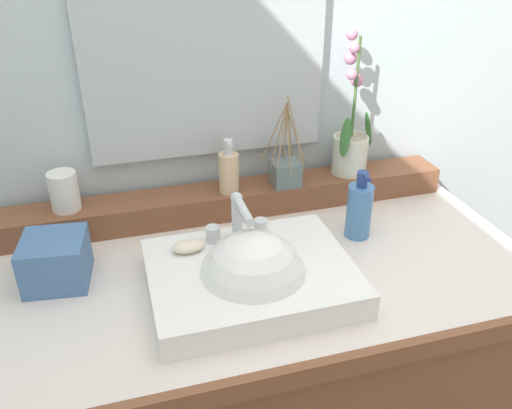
{
  "coord_description": "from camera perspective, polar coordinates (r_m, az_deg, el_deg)",
  "views": [
    {
      "loc": [
        -0.28,
        -0.94,
        1.59
      ],
      "look_at": [
        -0.02,
        -0.02,
        1.06
      ],
      "focal_mm": 37.12,
      "sensor_mm": 36.0,
      "label": 1
    }
  ],
  "objects": [
    {
      "name": "tumbler_cup",
      "position": [
        1.34,
        -19.97,
        1.36
      ],
      "size": [
        0.07,
        0.07,
        0.1
      ],
      "primitive_type": "cylinder",
      "color": "white",
      "rests_on": "back_ledge"
    },
    {
      "name": "soap_dispenser",
      "position": [
        1.33,
        -2.93,
        3.59
      ],
      "size": [
        0.05,
        0.05,
        0.14
      ],
      "color": "beige",
      "rests_on": "back_ledge"
    },
    {
      "name": "mirror",
      "position": [
        1.32,
        -5.34,
        14.86
      ],
      "size": [
        0.59,
        0.02,
        0.46
      ],
      "primitive_type": "cube",
      "color": "silver"
    },
    {
      "name": "wall_back",
      "position": [
        1.43,
        -4.54,
        17.31
      ],
      "size": [
        2.93,
        0.2,
        2.6
      ],
      "primitive_type": "cube",
      "color": "silver",
      "rests_on": "ground"
    },
    {
      "name": "tissue_box",
      "position": [
        1.2,
        -20.77,
        -5.66
      ],
      "size": [
        0.14,
        0.14,
        0.1
      ],
      "primitive_type": "cube",
      "rotation": [
        0.0,
        0.0,
        -0.12
      ],
      "color": "#476EA3",
      "rests_on": "vanity_cabinet"
    },
    {
      "name": "soap_bar",
      "position": [
        1.15,
        -7.35,
        -4.5
      ],
      "size": [
        0.07,
        0.04,
        0.02
      ],
      "primitive_type": "ellipsoid",
      "color": "beige",
      "rests_on": "sink_basin"
    },
    {
      "name": "vanity_cabinet",
      "position": [
        1.51,
        0.43,
        -20.34
      ],
      "size": [
        1.23,
        0.65,
        0.89
      ],
      "color": "brown",
      "rests_on": "ground"
    },
    {
      "name": "sink_basin",
      "position": [
        1.11,
        -0.4,
        -8.23
      ],
      "size": [
        0.42,
        0.33,
        0.26
      ],
      "color": "white",
      "rests_on": "vanity_cabinet"
    },
    {
      "name": "potted_plant",
      "position": [
        1.45,
        10.14,
        6.67
      ],
      "size": [
        0.12,
        0.11,
        0.38
      ],
      "color": "silver",
      "rests_on": "back_ledge"
    },
    {
      "name": "lotion_bottle",
      "position": [
        1.29,
        11.06,
        -0.54
      ],
      "size": [
        0.06,
        0.06,
        0.17
      ],
      "color": "#487EB8",
      "rests_on": "vanity_cabinet"
    },
    {
      "name": "back_ledge",
      "position": [
        1.39,
        -2.44,
        0.54
      ],
      "size": [
        1.16,
        0.11,
        0.07
      ],
      "primitive_type": "cube",
      "color": "brown",
      "rests_on": "vanity_cabinet"
    },
    {
      "name": "reed_diffuser",
      "position": [
        1.38,
        3.18,
        3.56
      ],
      "size": [
        0.11,
        0.09,
        0.24
      ],
      "color": "slate",
      "rests_on": "back_ledge"
    }
  ]
}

